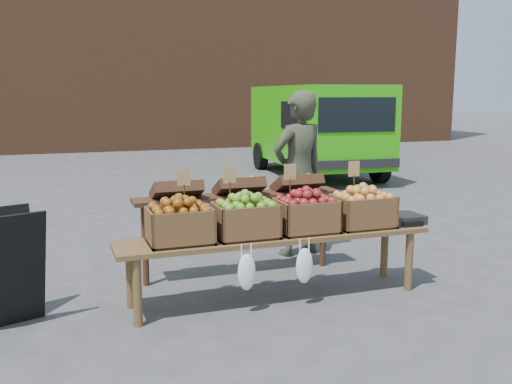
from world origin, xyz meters
name	(u,v)px	position (x,y,z in m)	size (l,w,h in m)	color
ground	(307,276)	(0.00, 0.00, 0.00)	(80.00, 80.00, 0.00)	#464649
delivery_van	(316,131)	(3.08, 6.26, 0.95)	(1.95, 4.25, 1.90)	#29B50A
vendor	(299,174)	(0.24, 0.77, 0.89)	(0.65, 0.43, 1.78)	#373A29
chalkboard_sign	(1,268)	(-2.67, -0.29, 0.45)	(0.59, 0.33, 0.90)	black
back_table	(239,223)	(-0.61, 0.27, 0.52)	(2.10, 0.44, 1.04)	#3D2215
display_bench	(276,266)	(-0.51, -0.45, 0.28)	(2.70, 0.56, 0.57)	brown
crate_golden_apples	(180,225)	(-1.34, -0.45, 0.71)	(0.50, 0.40, 0.28)	#85510D
crate_russet_pears	(245,220)	(-0.79, -0.45, 0.71)	(0.50, 0.40, 0.28)	#598A28
crate_red_apples	(306,216)	(-0.24, -0.45, 0.71)	(0.50, 0.40, 0.28)	maroon
crate_green_apples	(362,211)	(0.31, -0.45, 0.71)	(0.50, 0.40, 0.28)	gold
weighing_scale	(403,219)	(0.74, -0.45, 0.61)	(0.34, 0.30, 0.08)	black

